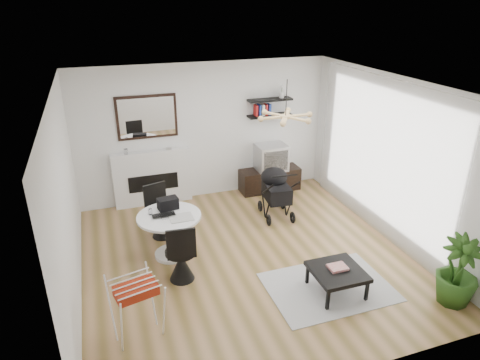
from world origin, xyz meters
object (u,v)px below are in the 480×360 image
object	(u,v)px
tv_console	(270,179)
crt_tv	(271,157)
fireplace	(152,171)
drying_rack	(137,309)
coffee_table	(337,272)
dining_table	(170,229)
potted_plant	(458,271)
stroller	(276,194)

from	to	relation	value
tv_console	crt_tv	bearing A→B (deg)	-14.38
fireplace	tv_console	bearing A→B (deg)	-3.67
drying_rack	coffee_table	size ratio (longest dim) A/B	1.17
tv_console	dining_table	xyz separation A→B (m)	(-2.45, -1.83, 0.24)
crt_tv	coffee_table	bearing A→B (deg)	-97.58
potted_plant	stroller	bearing A→B (deg)	112.42
stroller	potted_plant	world-z (taller)	stroller
fireplace	coffee_table	size ratio (longest dim) A/B	3.10
stroller	potted_plant	bearing A→B (deg)	-61.63
dining_table	potted_plant	distance (m)	4.11
fireplace	drying_rack	world-z (taller)	fireplace
drying_rack	stroller	bearing A→B (deg)	27.07
tv_console	potted_plant	bearing A→B (deg)	-77.42
fireplace	tv_console	distance (m)	2.46
fireplace	stroller	xyz separation A→B (m)	(2.08, -1.24, -0.25)
stroller	coffee_table	xyz separation A→B (m)	(-0.11, -2.39, -0.11)
fireplace	potted_plant	world-z (taller)	fireplace
dining_table	coffee_table	size ratio (longest dim) A/B	1.42
dining_table	coffee_table	distance (m)	2.60
tv_console	crt_tv	distance (m)	0.51
drying_rack	potted_plant	size ratio (longest dim) A/B	0.84
dining_table	stroller	world-z (taller)	stroller
dining_table	stroller	distance (m)	2.23
fireplace	crt_tv	world-z (taller)	fireplace
tv_console	drying_rack	bearing A→B (deg)	-132.14
dining_table	coffee_table	bearing A→B (deg)	-39.63
fireplace	stroller	bearing A→B (deg)	-30.92
fireplace	crt_tv	bearing A→B (deg)	-3.73
coffee_table	drying_rack	bearing A→B (deg)	179.83
crt_tv	dining_table	size ratio (longest dim) A/B	0.62
drying_rack	coffee_table	world-z (taller)	drying_rack
tv_console	potted_plant	size ratio (longest dim) A/B	1.30
fireplace	crt_tv	distance (m)	2.44
potted_plant	drying_rack	bearing A→B (deg)	170.28
tv_console	coffee_table	size ratio (longest dim) A/B	1.82
fireplace	stroller	world-z (taller)	fireplace
crt_tv	tv_console	bearing A→B (deg)	165.62
coffee_table	dining_table	bearing A→B (deg)	140.37
potted_plant	dining_table	bearing A→B (deg)	145.24
crt_tv	drying_rack	distance (m)	4.70
crt_tv	potted_plant	world-z (taller)	crt_tv
fireplace	dining_table	size ratio (longest dim) A/B	2.19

